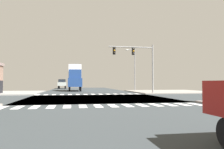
{
  "coord_description": "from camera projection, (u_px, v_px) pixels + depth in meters",
  "views": [
    {
      "loc": [
        -2.41,
        -21.95,
        1.55
      ],
      "look_at": [
        2.28,
        4.51,
        2.52
      ],
      "focal_mm": 35.62,
      "sensor_mm": 36.0,
      "label": 1
    }
  ],
  "objects": [
    {
      "name": "box_truck_queued_1",
      "position": [
        75.0,
        77.0,
        40.95
      ],
      "size": [
        2.4,
        7.2,
        4.85
      ],
      "rotation": [
        0.0,
        0.0,
        3.14
      ],
      "color": "black",
      "rests_on": "ground"
    },
    {
      "name": "crosswalk_near",
      "position": [
        106.0,
        106.0,
        14.74
      ],
      "size": [
        13.5,
        2.0,
        0.01
      ],
      "color": "silver",
      "rests_on": "ground"
    },
    {
      "name": "sidewalk_corner_ne",
      "position": [
        169.0,
        92.0,
        36.05
      ],
      "size": [
        12.0,
        12.0,
        0.14
      ],
      "color": "gray",
      "rests_on": "ground"
    },
    {
      "name": "traffic_signal_mast",
      "position": [
        136.0,
        57.0,
        30.18
      ],
      "size": [
        6.25,
        0.55,
        6.75
      ],
      "color": "gray",
      "rests_on": "ground"
    },
    {
      "name": "suv_crossing_1",
      "position": [
        62.0,
        83.0,
        55.38
      ],
      "size": [
        1.96,
        4.6,
        2.34
      ],
      "rotation": [
        0.0,
        0.0,
        3.14
      ],
      "color": "black",
      "rests_on": "ground"
    },
    {
      "name": "ground",
      "position": [
        97.0,
        98.0,
        21.97
      ],
      "size": [
        90.0,
        90.0,
        0.05
      ],
      "color": "#313639"
    },
    {
      "name": "crosswalk_far",
      "position": [
        89.0,
        94.0,
        29.11
      ],
      "size": [
        13.5,
        2.0,
        0.01
      ],
      "color": "silver",
      "rests_on": "ground"
    },
    {
      "name": "street_lamp",
      "position": [
        133.0,
        66.0,
        39.22
      ],
      "size": [
        1.78,
        0.32,
        7.45
      ],
      "color": "gray",
      "rests_on": "ground"
    }
  ]
}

